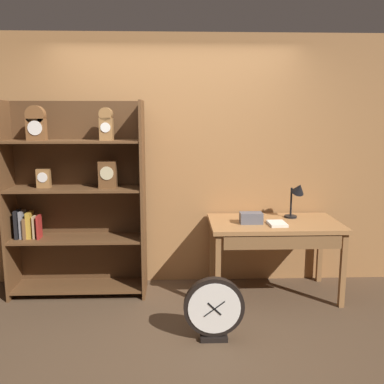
# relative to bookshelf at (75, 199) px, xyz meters

# --- Properties ---
(ground_plane) EXTENTS (10.00, 10.00, 0.00)m
(ground_plane) POSITION_rel_bookshelf_xyz_m (1.00, -1.05, -0.97)
(ground_plane) COLOR #4C3826
(back_wood_panel) EXTENTS (4.80, 0.05, 2.60)m
(back_wood_panel) POSITION_rel_bookshelf_xyz_m (1.00, 0.31, 0.33)
(back_wood_panel) COLOR #9E6B3D
(back_wood_panel) RESTS_ON ground
(bookshelf) EXTENTS (1.33, 0.40, 1.92)m
(bookshelf) POSITION_rel_bookshelf_xyz_m (0.00, 0.00, 0.00)
(bookshelf) COLOR brown
(bookshelf) RESTS_ON ground
(workbench) EXTENTS (1.27, 0.74, 0.75)m
(workbench) POSITION_rel_bookshelf_xyz_m (1.96, -0.15, -0.30)
(workbench) COLOR #9E6B3D
(workbench) RESTS_ON ground
(desk_lamp) EXTENTS (0.21, 0.21, 0.38)m
(desk_lamp) POSITION_rel_bookshelf_xyz_m (2.21, -0.01, 0.03)
(desk_lamp) COLOR black
(desk_lamp) RESTS_ON workbench
(toolbox_small) EXTENTS (0.22, 0.13, 0.11)m
(toolbox_small) POSITION_rel_bookshelf_xyz_m (1.72, -0.19, -0.16)
(toolbox_small) COLOR #595960
(toolbox_small) RESTS_ON workbench
(open_repair_manual) EXTENTS (0.17, 0.23, 0.02)m
(open_repair_manual) POSITION_rel_bookshelf_xyz_m (1.96, -0.26, -0.21)
(open_repair_manual) COLOR silver
(open_repair_manual) RESTS_ON workbench
(round_clock_large) EXTENTS (0.49, 0.11, 0.53)m
(round_clock_large) POSITION_rel_bookshelf_xyz_m (1.29, -1.00, -0.70)
(round_clock_large) COLOR black
(round_clock_large) RESTS_ON ground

